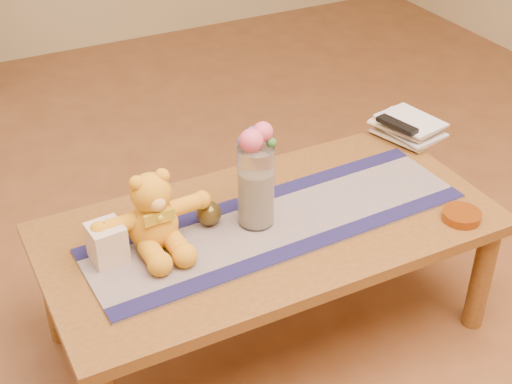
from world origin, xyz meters
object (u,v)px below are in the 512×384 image
tv_remote (397,125)px  amber_dish (461,216)px  teddy_bear (152,211)px  bronze_ball (209,213)px  glass_vase (256,186)px  pillar_candle (107,243)px  book_bottom (393,142)px

tv_remote → amber_dish: size_ratio=1.33×
teddy_bear → tv_remote: size_ratio=2.14×
teddy_bear → amber_dish: (0.89, -0.31, -0.11)m
teddy_bear → bronze_ball: teddy_bear is taller
teddy_bear → tv_remote: bearing=7.2°
tv_remote → bronze_ball: bearing=176.1°
teddy_bear → glass_vase: size_ratio=1.32×
glass_vase → tv_remote: (0.67, 0.20, -0.05)m
pillar_candle → teddy_bear: bearing=3.6°
bronze_ball → tv_remote: size_ratio=0.48×
pillar_candle → amber_dish: size_ratio=0.95×
bronze_ball → amber_dish: bronze_ball is taller
teddy_bear → amber_dish: 0.95m
teddy_bear → glass_vase: 0.32m
glass_vase → teddy_bear: bearing=172.7°
teddy_bear → book_bottom: 1.00m
book_bottom → teddy_bear: bearing=172.8°
teddy_bear → tv_remote: (0.98, 0.16, -0.04)m
bronze_ball → amber_dish: bearing=-24.7°
teddy_bear → pillar_candle: 0.15m
tv_remote → teddy_bear: bearing=175.2°
book_bottom → tv_remote: size_ratio=1.39×
teddy_bear → book_bottom: (0.98, 0.17, -0.11)m
tv_remote → amber_dish: 0.48m
tv_remote → amber_dish: (-0.09, -0.47, -0.07)m
glass_vase → bronze_ball: size_ratio=3.38×
book_bottom → amber_dish: amber_dish is taller
tv_remote → amber_dish: tv_remote is taller
pillar_candle → glass_vase: (0.46, -0.03, 0.07)m
bronze_ball → book_bottom: size_ratio=0.35×
book_bottom → bronze_ball: bearing=173.8°
tv_remote → pillar_candle: bearing=174.5°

